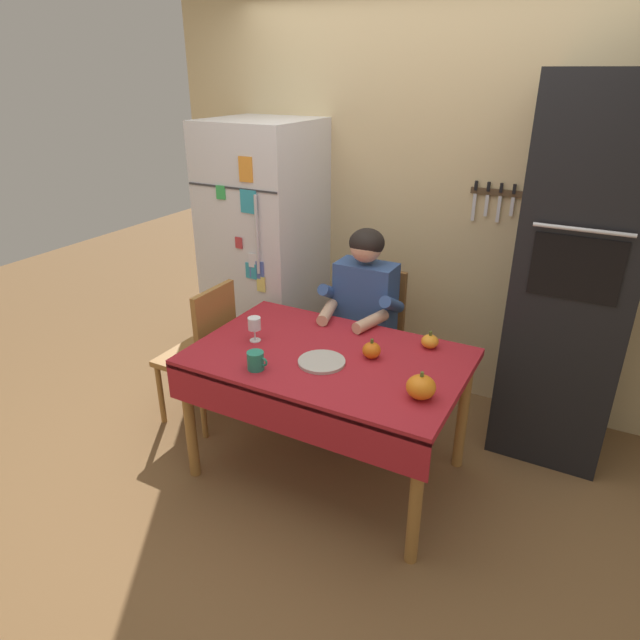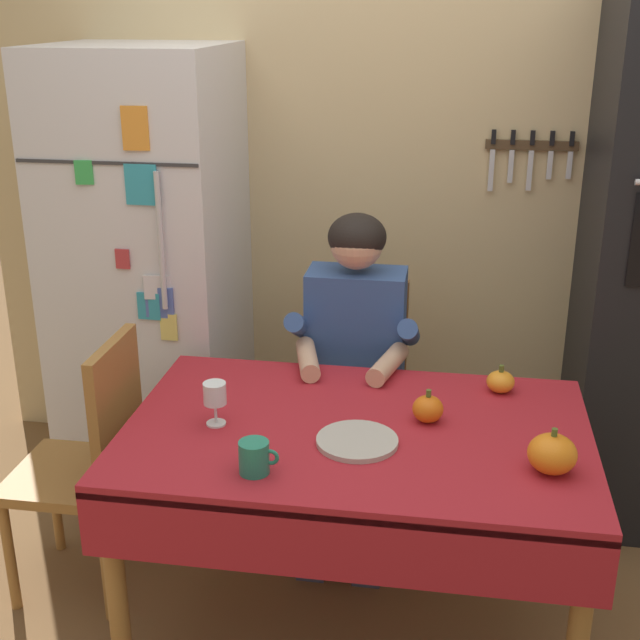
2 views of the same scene
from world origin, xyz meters
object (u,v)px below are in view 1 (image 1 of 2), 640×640
(seated_person, at_px, (360,312))
(wine_glass, at_px, (254,325))
(dining_table, at_px, (326,370))
(coffee_mug, at_px, (256,361))
(serving_tray, at_px, (322,362))
(pumpkin_large, at_px, (372,350))
(pumpkin_medium, at_px, (421,387))
(refrigerator, at_px, (265,254))
(chair_left_side, at_px, (205,349))
(chair_behind_person, at_px, (371,334))
(wall_oven, at_px, (576,279))
(pumpkin_small, at_px, (430,341))

(seated_person, height_order, wine_glass, seated_person)
(dining_table, distance_m, coffee_mug, 0.39)
(coffee_mug, distance_m, serving_tray, 0.33)
(pumpkin_large, height_order, pumpkin_medium, pumpkin_medium)
(refrigerator, height_order, serving_tray, refrigerator)
(pumpkin_large, bearing_deg, seated_person, 119.90)
(chair_left_side, bearing_deg, refrigerator, 93.60)
(coffee_mug, relative_size, wine_glass, 0.81)
(dining_table, relative_size, chair_behind_person, 1.51)
(chair_left_side, bearing_deg, serving_tray, -11.02)
(coffee_mug, distance_m, pumpkin_large, 0.59)
(wall_oven, relative_size, wine_glass, 15.30)
(chair_behind_person, height_order, wine_glass, chair_behind_person)
(coffee_mug, distance_m, pumpkin_medium, 0.81)
(pumpkin_large, bearing_deg, pumpkin_medium, -35.33)
(coffee_mug, height_order, serving_tray, coffee_mug)
(chair_behind_person, bearing_deg, pumpkin_small, -40.67)
(wall_oven, relative_size, chair_behind_person, 2.26)
(chair_behind_person, relative_size, wine_glass, 6.77)
(refrigerator, bearing_deg, dining_table, -42.91)
(wine_glass, height_order, serving_tray, wine_glass)
(chair_left_side, height_order, pumpkin_medium, chair_left_side)
(pumpkin_medium, bearing_deg, pumpkin_small, 103.47)
(seated_person, height_order, pumpkin_large, seated_person)
(refrigerator, height_order, chair_left_side, refrigerator)
(wine_glass, distance_m, pumpkin_small, 0.94)
(serving_tray, bearing_deg, pumpkin_large, 41.45)
(refrigerator, bearing_deg, seated_person, -17.83)
(wall_oven, bearing_deg, pumpkin_large, -135.53)
(chair_left_side, bearing_deg, pumpkin_large, -0.28)
(seated_person, distance_m, chair_left_side, 0.99)
(refrigerator, relative_size, seated_person, 1.45)
(chair_left_side, distance_m, pumpkin_large, 1.14)
(wall_oven, height_order, dining_table, wall_oven)
(wall_oven, relative_size, pumpkin_large, 19.93)
(coffee_mug, distance_m, pumpkin_small, 0.93)
(seated_person, height_order, coffee_mug, seated_person)
(dining_table, height_order, serving_tray, serving_tray)
(coffee_mug, relative_size, serving_tray, 0.47)
(pumpkin_medium, bearing_deg, chair_left_side, 170.25)
(wall_oven, distance_m, seated_person, 1.22)
(refrigerator, xyz_separation_m, pumpkin_medium, (1.50, -1.03, -0.11))
(pumpkin_medium, xyz_separation_m, serving_tray, (-0.54, 0.07, -0.05))
(pumpkin_large, bearing_deg, pumpkin_small, 47.80)
(wall_oven, xyz_separation_m, pumpkin_large, (-0.84, -0.83, -0.27))
(chair_behind_person, relative_size, pumpkin_small, 9.91)
(chair_behind_person, height_order, chair_left_side, same)
(chair_left_side, bearing_deg, coffee_mug, -30.31)
(pumpkin_large, bearing_deg, chair_left_side, 179.72)
(refrigerator, distance_m, dining_table, 1.32)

